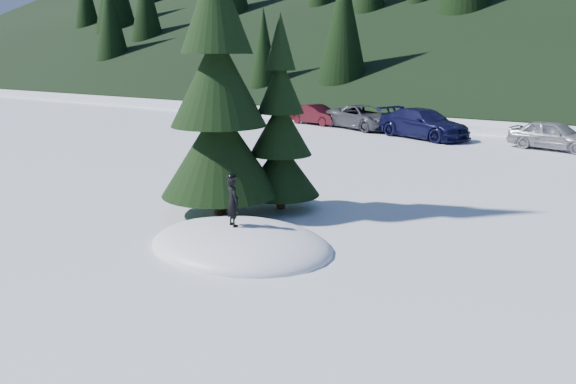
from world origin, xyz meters
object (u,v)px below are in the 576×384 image
Objects in this scene: child_skier at (233,201)px; car_2 at (363,117)px; spruce_short at (281,135)px; car_1 at (316,115)px; car_3 at (423,124)px; spruce_tall at (218,92)px; car_4 at (554,135)px; car_0 at (221,110)px.

child_skier is 21.77m from car_2.
spruce_short is 20.19m from car_1.
car_3 is at bearing -93.38° from car_1.
child_skier is (1.05, -3.26, -1.05)m from spruce_short.
child_skier is at bearing -42.25° from spruce_tall.
child_skier is 0.29× the size of car_4.
spruce_tall reaches higher than car_2.
car_3 reaches higher than car_2.
car_0 is 1.11× the size of car_4.
child_skier reaches higher than car_2.
car_2 is (3.47, -0.34, 0.08)m from car_1.
spruce_tall is 2.11m from spruce_short.
car_0 is at bearing 136.43° from spruce_short.
spruce_tall is 1.63× the size of car_3.
spruce_tall reaches higher than car_1.
car_1 is 0.71× the size of car_3.
spruce_tall is at bearing -18.55° from child_skier.
car_1 is at bearing 92.90° from car_4.
spruce_short is 1.36× the size of car_4.
car_0 is 14.13m from car_3.
child_skier is 0.26× the size of car_0.
car_0 is at bearing 110.30° from car_3.
spruce_tall reaches higher than car_0.
car_0 reaches higher than car_4.
car_0 is at bearing -23.56° from child_skier.
spruce_tall is 3.58m from child_skier.
spruce_tall is at bearing 173.63° from car_4.
child_skier reaches higher than car_1.
child_skier reaches higher than car_3.
child_skier is 19.05m from car_4.
car_1 is at bearing 115.49° from spruce_tall.
car_4 is at bearing -87.12° from car_0.
car_2 is at bearing 110.84° from spruce_short.
car_3 is (14.13, 0.15, 0.02)m from car_0.
car_4 is (10.74, -1.62, -0.02)m from car_2.
car_4 is (3.16, 18.78, -0.38)m from child_skier.
car_2 is 0.95× the size of car_3.
car_3 reaches higher than car_0.
car_1 is 0.95× the size of car_4.
car_1 is 8.06m from car_3.
spruce_short is 18.39m from car_2.
car_4 is at bearing -76.95° from car_2.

